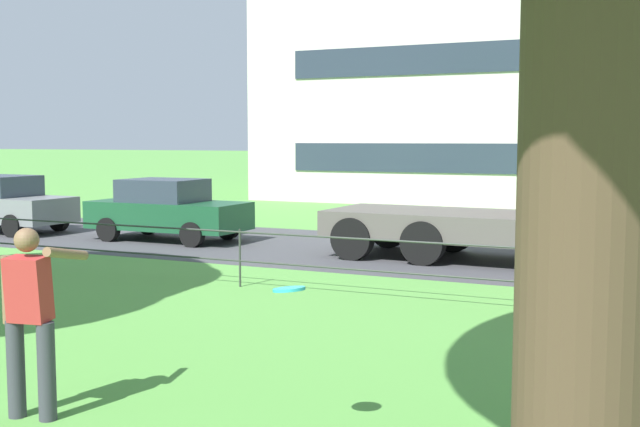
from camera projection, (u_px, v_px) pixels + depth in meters
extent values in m
cube|color=#424247|center=(352.00, 249.00, 18.17)|extent=(80.00, 6.21, 0.01)
cylinder|color=#333833|center=(240.00, 258.00, 13.55)|extent=(0.04, 0.04, 1.00)
cylinder|color=#333833|center=(610.00, 285.00, 11.05)|extent=(0.04, 0.04, 1.00)
cylinder|color=#333833|center=(240.00, 261.00, 13.55)|extent=(36.01, 0.03, 0.03)
cylinder|color=#333833|center=(240.00, 232.00, 13.50)|extent=(36.01, 0.03, 0.03)
cylinder|color=#4C3828|center=(590.00, 148.00, 3.97)|extent=(0.71, 0.71, 4.99)
cylinder|color=#383842|center=(16.00, 369.00, 7.19)|extent=(0.16, 0.16, 0.90)
cylinder|color=#383842|center=(47.00, 371.00, 7.10)|extent=(0.16, 0.16, 0.90)
cube|color=#B22D2D|center=(28.00, 289.00, 7.08)|extent=(0.40, 0.32, 0.61)
sphere|color=brown|center=(27.00, 240.00, 7.03)|extent=(0.22, 0.22, 0.22)
cylinder|color=brown|center=(66.00, 254.00, 7.29)|extent=(0.19, 0.63, 0.21)
cylinder|color=brown|center=(7.00, 290.00, 7.14)|extent=(0.09, 0.09, 0.62)
cylinder|color=#2DB2C6|center=(289.00, 289.00, 6.44)|extent=(0.35, 0.35, 0.06)
cube|color=slate|center=(3.00, 208.00, 21.62)|extent=(4.06, 1.84, 0.68)
cylinder|color=black|center=(59.00, 220.00, 21.82)|extent=(0.61, 0.22, 0.60)
cylinder|color=black|center=(13.00, 226.00, 20.38)|extent=(0.61, 0.22, 0.60)
cube|color=#194C2D|center=(169.00, 215.00, 19.74)|extent=(4.00, 1.70, 0.68)
cube|color=#2D3847|center=(163.00, 190.00, 19.74)|extent=(1.90, 1.52, 0.56)
cylinder|color=black|center=(228.00, 228.00, 19.98)|extent=(0.60, 0.20, 0.60)
cylinder|color=black|center=(192.00, 235.00, 18.52)|extent=(0.60, 0.20, 0.60)
cylinder|color=black|center=(148.00, 223.00, 21.02)|extent=(0.60, 0.20, 0.60)
cylinder|color=black|center=(108.00, 230.00, 19.56)|extent=(0.60, 0.20, 0.60)
cube|color=#B22323|center=(638.00, 189.00, 14.98)|extent=(2.17, 2.36, 2.30)
cube|color=#56514C|center=(451.00, 225.00, 16.69)|extent=(5.27, 2.46, 0.56)
cylinder|color=black|center=(454.00, 232.00, 17.77)|extent=(0.91, 0.33, 0.90)
cylinder|color=black|center=(423.00, 243.00, 15.88)|extent=(0.91, 0.33, 0.90)
cylinder|color=black|center=(389.00, 228.00, 18.46)|extent=(0.91, 0.33, 0.90)
cylinder|color=black|center=(352.00, 239.00, 16.58)|extent=(0.91, 0.33, 0.90)
cube|color=beige|center=(622.00, 23.00, 32.60)|extent=(27.91, 13.62, 14.63)
cube|color=#283342|center=(603.00, 160.00, 26.93)|extent=(23.44, 0.06, 1.10)
cube|color=#283342|center=(606.00, 51.00, 26.59)|extent=(23.44, 0.06, 1.10)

